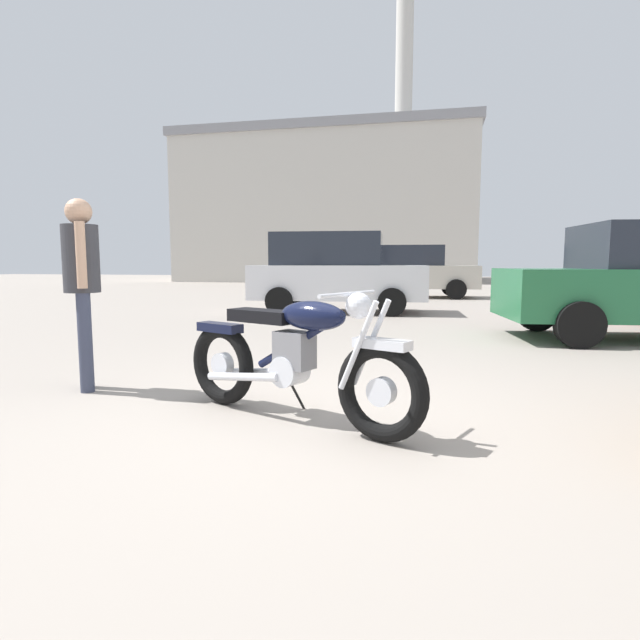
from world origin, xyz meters
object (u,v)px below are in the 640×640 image
(bystander, at_px, (82,274))
(dark_sedan_left, at_px, (411,271))
(silver_sedan_mid, at_px, (335,272))
(vintage_motorcycle, at_px, (294,358))

(bystander, height_order, dark_sedan_left, dark_sedan_left)
(bystander, relative_size, silver_sedan_mid, 0.41)
(vintage_motorcycle, distance_m, silver_sedan_mid, 8.10)
(vintage_motorcycle, relative_size, silver_sedan_mid, 0.48)
(bystander, bearing_deg, silver_sedan_mid, 45.89)
(silver_sedan_mid, bearing_deg, vintage_motorcycle, -85.50)
(dark_sedan_left, relative_size, silver_sedan_mid, 1.07)
(dark_sedan_left, bearing_deg, silver_sedan_mid, -108.43)
(bystander, distance_m, dark_sedan_left, 13.18)
(bystander, xyz_separation_m, silver_sedan_mid, (0.82, 7.52, -0.10))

